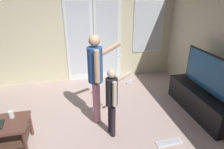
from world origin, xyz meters
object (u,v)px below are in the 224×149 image
cup_by_laptop (11,114)px  person_child (112,97)px  flat_screen_tv (207,73)px  person_adult (96,72)px  loose_keyboard (169,142)px  tv_stand (201,101)px

cup_by_laptop → person_child: bearing=-5.7°
flat_screen_tv → cup_by_laptop: (-3.44, -0.10, -0.35)m
person_adult → loose_keyboard: bearing=-41.2°
flat_screen_tv → person_child: size_ratio=1.00×
flat_screen_tv → person_adult: (-2.05, 0.22, 0.11)m
cup_by_laptop → flat_screen_tv: bearing=1.7°
flat_screen_tv → cup_by_laptop: bearing=-178.3°
loose_keyboard → cup_by_laptop: bearing=166.3°
person_adult → loose_keyboard: (1.03, -0.91, -0.97)m
person_child → loose_keyboard: (0.85, -0.43, -0.71)m
person_adult → tv_stand: bearing=-6.1°
tv_stand → person_child: (-1.87, -0.25, 0.48)m
person_adult → loose_keyboard: 1.68m
flat_screen_tv → cup_by_laptop: flat_screen_tv is taller
tv_stand → person_child: 1.95m
loose_keyboard → cup_by_laptop: (-2.42, 0.59, 0.51)m
person_adult → person_child: person_adult is taller
loose_keyboard → flat_screen_tv: bearing=34.0°
flat_screen_tv → loose_keyboard: size_ratio=2.71×
cup_by_laptop → loose_keyboard: bearing=-13.7°
flat_screen_tv → person_adult: size_ratio=0.74×
tv_stand → person_adult: person_adult is taller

